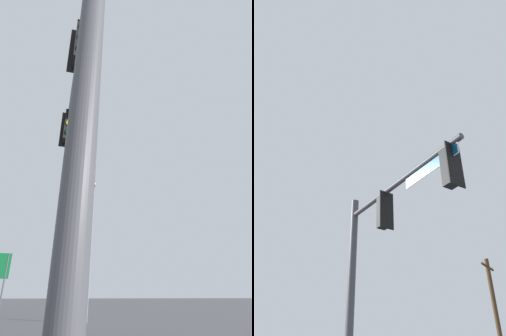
# 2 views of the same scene
# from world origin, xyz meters

# --- Properties ---
(signal_pole_near) EXTENTS (5.85, 0.57, 7.38)m
(signal_pole_near) POSITION_xyz_m (-4.95, -7.46, 5.00)
(signal_pole_near) COLOR #47474C
(signal_pole_near) RESTS_ON ground_plane
(street_lamp) EXTENTS (1.90, 0.43, 7.35)m
(street_lamp) POSITION_xyz_m (6.92, -9.40, 4.24)
(street_lamp) COLOR gray
(street_lamp) RESTS_ON ground_plane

